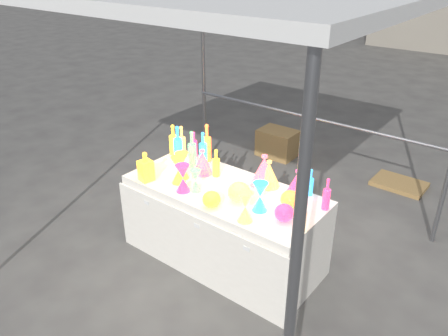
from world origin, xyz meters
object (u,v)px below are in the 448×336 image
Objects in this scene: cardboard_box_closed at (278,143)px; hourglass_0 at (182,165)px; display_table at (223,224)px; globe_0 at (212,200)px; lampshade_0 at (202,162)px; decanter_0 at (146,166)px; bottle_0 at (173,140)px.

cardboard_box_closed is 2.50m from hourglass_0.
hourglass_0 reaches higher than display_table.
globe_0 is at bearing -69.68° from display_table.
globe_0 is at bearing -64.60° from lampshade_0.
display_table is 0.89m from decanter_0.
bottle_0 is (-0.85, 0.26, 0.54)m from display_table.
globe_0 is at bearing -30.08° from bottle_0.
globe_0 is 0.61m from lampshade_0.
globe_0 is at bearing -23.11° from hourglass_0.
globe_0 is (0.76, 0.01, -0.08)m from decanter_0.
lampshade_0 is at bearing -77.82° from cardboard_box_closed.
display_table is 7.73× the size of lampshade_0.
decanter_0 reaches higher than lampshade_0.
cardboard_box_closed is 1.88× the size of decanter_0.
display_table is 7.34× the size of hourglass_0.
display_table is 2.45m from cardboard_box_closed.
bottle_0 is at bearing 162.98° from display_table.
cardboard_box_closed is at bearing 89.34° from bottle_0.
lampshade_0 is (0.31, 0.42, -0.02)m from decanter_0.
globe_0 is 0.64× the size of lampshade_0.
cardboard_box_closed is at bearing 106.33° from decanter_0.
decanter_0 is 0.52m from lampshade_0.
lampshade_0 is (0.09, 0.19, -0.01)m from hourglass_0.
decanter_0 is 1.82× the size of globe_0.
decanter_0 is at bearing -70.74° from bottle_0.
decanter_0 reaches higher than cardboard_box_closed.
bottle_0 is 0.54m from hourglass_0.
lampshade_0 reaches higher than cardboard_box_closed.
bottle_0 is at bearing 142.32° from hourglass_0.
display_table is 11.98× the size of globe_0.
lampshade_0 is at bearing 160.84° from display_table.
decanter_0 reaches higher than display_table.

